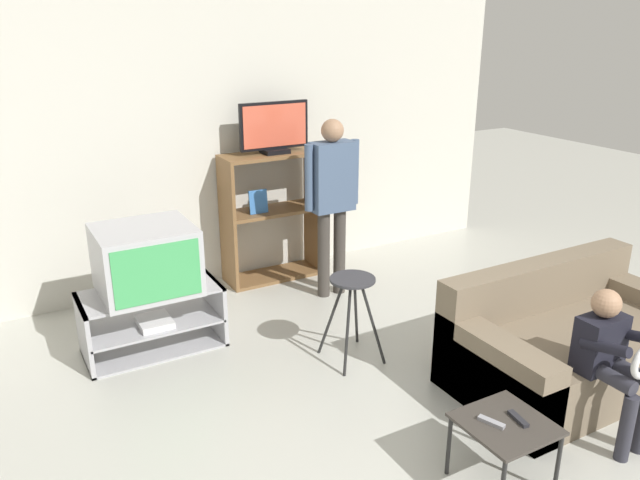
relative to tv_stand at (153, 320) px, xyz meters
name	(u,v)px	position (x,y,z in m)	size (l,w,h in m)	color
wall_back	(209,146)	(0.91, 1.09, 1.06)	(6.40, 0.06, 2.60)	beige
tv_stand	(153,320)	(0.00, 0.00, 0.00)	(1.03, 0.51, 0.48)	#A8A8AD
television_main	(146,260)	(0.00, 0.01, 0.49)	(0.69, 0.62, 0.50)	#B2B2B7
media_shelf	(272,216)	(1.41, 0.83, 0.39)	(0.94, 0.37, 1.23)	brown
television_flat	(274,129)	(1.44, 0.82, 1.22)	(0.67, 0.20, 0.47)	black
folding_stool	(352,295)	(1.24, -0.87, 0.28)	(0.37, 0.39, 0.65)	black
snack_table	(505,430)	(1.24, -2.40, 0.11)	(0.45, 0.45, 0.39)	#38332D
remote_control_black	(518,419)	(1.31, -2.42, 0.16)	(0.04, 0.14, 0.02)	#232328
remote_control_white	(491,422)	(1.16, -2.37, 0.16)	(0.04, 0.14, 0.02)	gray
couch	(570,343)	(2.43, -1.84, 0.03)	(1.74, 0.95, 0.77)	#756651
person_standing_adult	(332,192)	(1.70, 0.21, 0.74)	(0.53, 0.20, 1.61)	#3D3833
person_seated_child	(612,354)	(2.07, -2.38, 0.32)	(0.33, 0.43, 0.93)	#2D2D38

